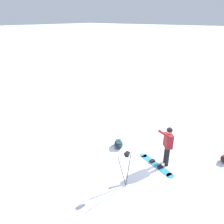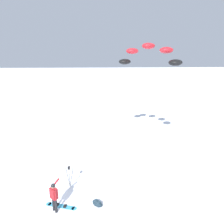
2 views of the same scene
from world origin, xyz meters
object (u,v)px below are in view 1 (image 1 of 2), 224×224
snowboarder (168,142)px  snowboard (156,165)px  gear_bag_small (119,144)px  camera_tripod (127,162)px

snowboarder → snowboard: 1.05m
snowboarder → gear_bag_small: bearing=-174.5°
snowboard → gear_bag_small: 1.96m
camera_tripod → snowboarder: bearing=75.3°
snowboarder → snowboard: (-0.25, -0.31, -0.97)m
snowboard → gear_bag_small: bearing=177.1°
gear_bag_small → snowboarder: bearing=5.5°
snowboarder → gear_bag_small: 2.36m
snowboard → camera_tripod: 1.96m
snowboard → camera_tripod: size_ratio=1.23×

